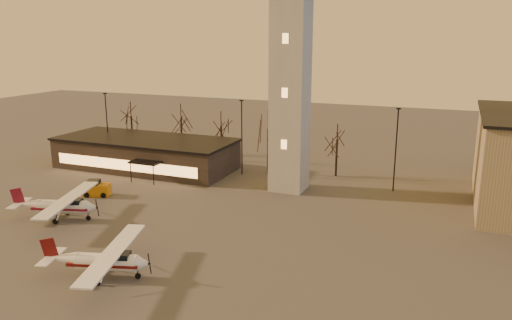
# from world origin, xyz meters

# --- Properties ---
(ground) EXTENTS (220.00, 220.00, 0.00)m
(ground) POSITION_xyz_m (0.00, 0.00, 0.00)
(ground) COLOR #423F3D
(ground) RESTS_ON ground
(control_tower) EXTENTS (6.80, 6.80, 32.60)m
(control_tower) POSITION_xyz_m (0.00, 30.00, 16.33)
(control_tower) COLOR #97958F
(control_tower) RESTS_ON ground
(terminal) EXTENTS (25.40, 12.20, 4.30)m
(terminal) POSITION_xyz_m (-21.99, 31.98, 2.16)
(terminal) COLOR black
(terminal) RESTS_ON ground
(light_poles) EXTENTS (58.50, 12.25, 10.14)m
(light_poles) POSITION_xyz_m (0.50, 31.00, 5.41)
(light_poles) COLOR black
(light_poles) RESTS_ON ground
(tree_row) EXTENTS (37.20, 9.20, 8.80)m
(tree_row) POSITION_xyz_m (-13.70, 39.16, 5.94)
(tree_row) COLOR black
(tree_row) RESTS_ON ground
(cessna_front) EXTENTS (9.21, 11.37, 3.16)m
(cessna_front) POSITION_xyz_m (-5.58, 2.77, 1.08)
(cessna_front) COLOR white
(cessna_front) RESTS_ON ground
(cessna_rear) EXTENTS (9.64, 11.87, 3.31)m
(cessna_rear) POSITION_xyz_m (-17.82, 11.43, 1.13)
(cessna_rear) COLOR silver
(cessna_rear) RESTS_ON ground
(service_cart) EXTENTS (3.33, 2.64, 1.88)m
(service_cart) POSITION_xyz_m (-20.13, 19.05, 0.72)
(service_cart) COLOR #CB780B
(service_cart) RESTS_ON ground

